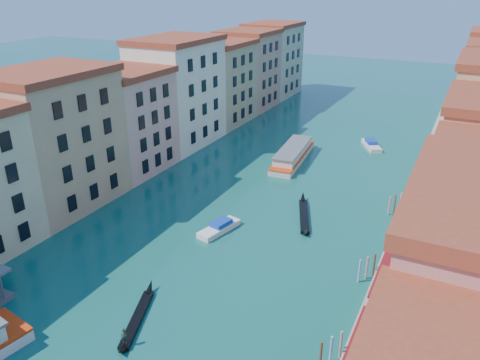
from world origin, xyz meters
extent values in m
cube|color=tan|center=(-26.00, 39.50, 9.50)|extent=(12.00, 17.00, 19.00)
cube|color=brown|center=(-26.00, 39.50, 19.50)|extent=(12.80, 17.40, 1.00)
cube|color=#DB9D85|center=(-26.00, 55.00, 8.25)|extent=(12.00, 14.00, 16.50)
cube|color=brown|center=(-26.00, 55.00, 17.00)|extent=(12.80, 14.40, 1.00)
cube|color=beige|center=(-26.00, 71.00, 10.00)|extent=(12.00, 18.00, 20.00)
cube|color=brown|center=(-26.00, 71.00, 20.50)|extent=(12.80, 18.40, 1.00)
cube|color=tan|center=(-26.00, 88.00, 8.75)|extent=(12.00, 16.00, 17.50)
cube|color=brown|center=(-26.00, 88.00, 18.00)|extent=(12.80, 16.40, 1.00)
cube|color=tan|center=(-26.00, 103.50, 9.25)|extent=(12.00, 15.00, 18.50)
cube|color=brown|center=(-26.00, 103.50, 19.00)|extent=(12.80, 15.40, 1.00)
cube|color=tan|center=(-26.00, 119.50, 9.50)|extent=(12.00, 17.00, 19.00)
cube|color=brown|center=(-26.00, 119.50, 19.50)|extent=(12.80, 17.40, 1.00)
cube|color=gray|center=(22.00, 65.00, 0.50)|extent=(4.00, 140.00, 1.00)
cylinder|color=slate|center=(20.80, 28.60, 1.50)|extent=(0.12, 0.12, 3.00)
cube|color=maroon|center=(22.20, 39.00, 3.00)|extent=(3.20, 12.60, 0.25)
cylinder|color=slate|center=(20.80, 34.80, 1.50)|extent=(0.12, 0.12, 3.00)
cylinder|color=slate|center=(20.80, 43.20, 1.50)|extent=(0.12, 0.12, 3.00)
cylinder|color=#50301B|center=(18.50, 25.00, 1.30)|extent=(0.24, 0.24, 3.20)
cylinder|color=#50301B|center=(19.10, 26.00, 1.30)|extent=(0.24, 0.24, 3.20)
cylinder|color=#50301B|center=(19.70, 27.00, 1.30)|extent=(0.24, 0.24, 3.20)
cylinder|color=#50301B|center=(18.50, 39.00, 1.30)|extent=(0.24, 0.24, 3.20)
cylinder|color=#50301B|center=(19.10, 40.00, 1.30)|extent=(0.24, 0.24, 3.20)
cylinder|color=#50301B|center=(19.70, 41.00, 1.30)|extent=(0.24, 0.24, 3.20)
cylinder|color=#50301B|center=(18.50, 57.00, 1.30)|extent=(0.24, 0.24, 3.20)
cylinder|color=#50301B|center=(19.10, 58.00, 1.30)|extent=(0.24, 0.24, 3.20)
cylinder|color=#50301B|center=(19.70, 59.00, 1.30)|extent=(0.24, 0.24, 3.20)
cube|color=silver|center=(-1.53, 71.56, 0.53)|extent=(5.69, 18.11, 1.07)
cube|color=silver|center=(-1.53, 71.56, 1.69)|extent=(4.91, 14.52, 1.42)
cube|color=slate|center=(-1.53, 71.56, 2.54)|extent=(5.21, 14.99, 0.22)
cube|color=red|center=(-1.53, 71.56, 1.02)|extent=(5.73, 18.11, 0.22)
cube|color=black|center=(0.40, 22.88, 0.21)|extent=(3.92, 8.26, 0.42)
cone|color=black|center=(-1.24, 27.26, 0.56)|extent=(1.45, 2.06, 1.57)
cone|color=black|center=(2.05, 18.49, 0.47)|extent=(1.34, 1.76, 1.39)
imported|color=#25322A|center=(1.65, 19.54, 1.18)|extent=(0.69, 0.57, 1.62)
cube|color=black|center=(7.96, 50.90, 0.24)|extent=(4.59, 9.45, 0.48)
cone|color=black|center=(6.02, 55.91, 0.64)|extent=(1.68, 2.36, 1.80)
cone|color=black|center=(9.90, 45.89, 0.54)|extent=(1.55, 2.01, 1.59)
cube|color=white|center=(-0.94, 42.11, 0.38)|extent=(3.53, 6.91, 0.75)
cube|color=#153CAB|center=(-0.83, 42.57, 1.04)|extent=(2.30, 3.14, 0.66)
cube|color=silver|center=(10.08, 85.35, 0.40)|extent=(5.29, 7.20, 0.80)
cube|color=#153CAB|center=(9.84, 85.79, 1.10)|extent=(3.02, 3.50, 0.70)
camera|label=1|loc=(26.06, -5.69, 31.18)|focal=35.00mm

